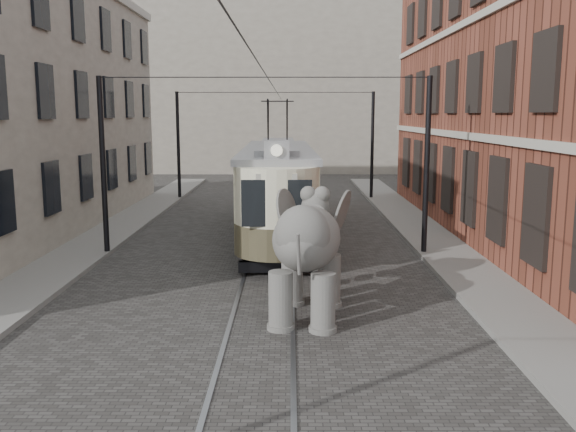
# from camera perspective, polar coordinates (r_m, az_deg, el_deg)

# --- Properties ---
(ground) EXTENTS (120.00, 120.00, 0.00)m
(ground) POSITION_cam_1_polar(r_m,az_deg,el_deg) (15.41, -2.27, -8.65)
(ground) COLOR #403D3B
(tram_rails) EXTENTS (1.54, 80.00, 0.02)m
(tram_rails) POSITION_cam_1_polar(r_m,az_deg,el_deg) (15.40, -2.27, -8.61)
(tram_rails) COLOR slate
(tram_rails) RESTS_ON ground
(sidewalk_right) EXTENTS (2.00, 60.00, 0.15)m
(sidewalk_right) POSITION_cam_1_polar(r_m,az_deg,el_deg) (16.27, 19.57, -7.94)
(sidewalk_right) COLOR slate
(sidewalk_right) RESTS_ON ground
(brick_building) EXTENTS (8.00, 26.00, 12.00)m
(brick_building) POSITION_cam_1_polar(r_m,az_deg,el_deg) (25.83, 24.33, 11.28)
(brick_building) COLOR brown
(brick_building) RESTS_ON ground
(distant_block) EXTENTS (28.00, 10.00, 14.00)m
(distant_block) POSITION_cam_1_polar(r_m,az_deg,el_deg) (54.69, -0.45, 11.67)
(distant_block) COLOR gray
(distant_block) RESTS_ON ground
(catenary) EXTENTS (11.00, 30.20, 6.00)m
(catenary) POSITION_cam_1_polar(r_m,az_deg,el_deg) (19.74, -2.28, 4.22)
(catenary) COLOR black
(catenary) RESTS_ON ground
(tram) EXTENTS (2.99, 13.44, 5.31)m
(tram) POSITION_cam_1_polar(r_m,az_deg,el_deg) (24.64, -0.96, 4.44)
(tram) COLOR #EDE7C0
(tram) RESTS_ON ground
(elephant) EXTENTS (3.29, 5.13, 2.94)m
(elephant) POSITION_cam_1_polar(r_m,az_deg,el_deg) (14.52, 1.73, -3.73)
(elephant) COLOR #5C5A55
(elephant) RESTS_ON ground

